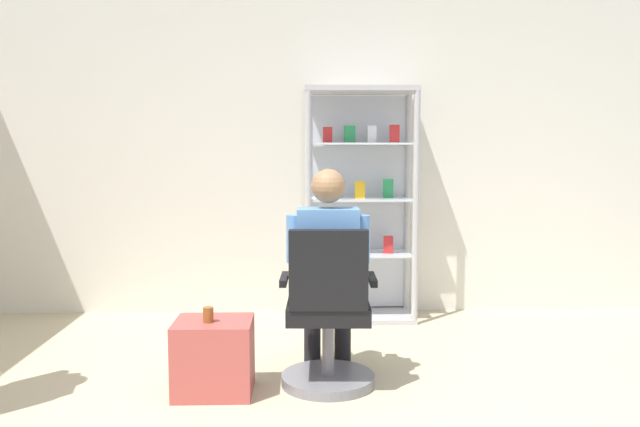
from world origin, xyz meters
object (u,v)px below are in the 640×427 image
at_px(office_chair, 328,323).
at_px(seated_shopkeeper, 328,264).
at_px(tea_glass, 208,315).
at_px(display_cabinet_main, 359,203).
at_px(storage_crate, 214,357).

relative_size(office_chair, seated_shopkeeper, 0.74).
bearing_deg(tea_glass, display_cabinet_main, 59.43).
height_order(seated_shopkeeper, storage_crate, seated_shopkeeper).
bearing_deg(display_cabinet_main, storage_crate, -120.54).
bearing_deg(display_cabinet_main, seated_shopkeeper, -102.38).
relative_size(office_chair, tea_glass, 11.01).
bearing_deg(tea_glass, storage_crate, 58.06).
bearing_deg(storage_crate, seated_shopkeeper, 18.39).
relative_size(seated_shopkeeper, tea_glass, 14.80).
xyz_separation_m(display_cabinet_main, office_chair, (-0.32, -1.61, -0.57)).
relative_size(display_cabinet_main, seated_shopkeeper, 1.47).
bearing_deg(office_chair, seated_shopkeeper, 88.25).
xyz_separation_m(display_cabinet_main, tea_glass, (-1.01, -1.70, -0.50)).
bearing_deg(seated_shopkeeper, display_cabinet_main, 77.62).
distance_m(storage_crate, tea_glass, 0.26).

